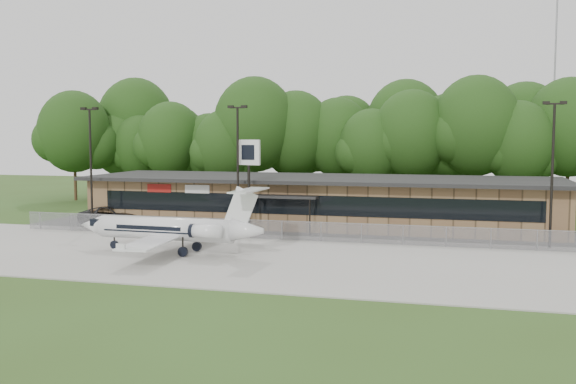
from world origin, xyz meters
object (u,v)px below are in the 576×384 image
(suv, at_px, (113,216))
(pole_sign, at_px, (249,162))
(terminal, at_px, (320,201))
(business_jet, at_px, (173,230))

(suv, relative_size, pole_sign, 0.80)
(terminal, relative_size, business_jet, 3.03)
(pole_sign, bearing_deg, business_jet, -91.81)
(business_jet, bearing_deg, terminal, 70.31)
(business_jet, height_order, pole_sign, pole_sign)
(terminal, distance_m, suv, 18.28)
(terminal, relative_size, pole_sign, 5.42)
(business_jet, distance_m, pole_sign, 10.19)
(business_jet, xyz_separation_m, pole_sign, (2.29, 9.02, 4.15))
(terminal, bearing_deg, pole_sign, -120.42)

